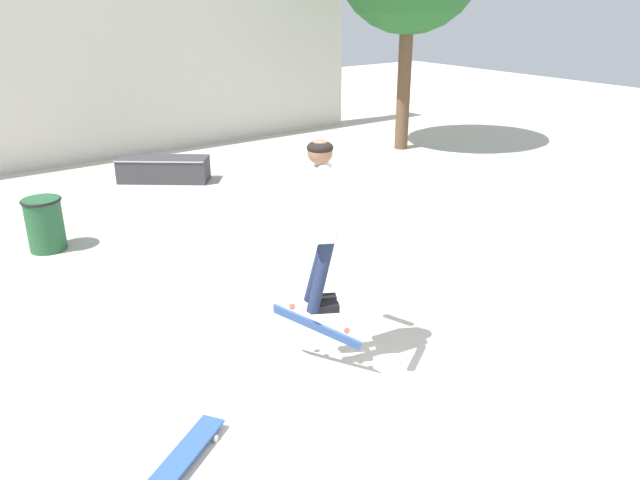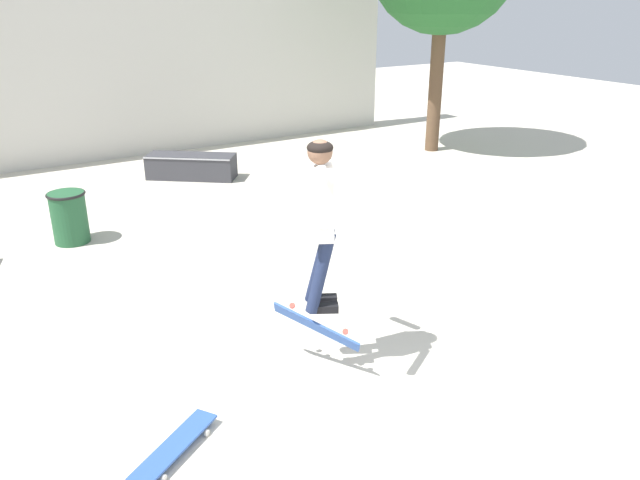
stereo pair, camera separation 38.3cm
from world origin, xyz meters
TOP-DOWN VIEW (x-y plane):
  - ground_plane at (0.00, 0.00)m, footprint 40.00×40.00m
  - building_backdrop at (0.02, 9.94)m, footprint 15.45×0.52m
  - skate_ledge at (1.49, 7.53)m, footprint 1.61×1.43m
  - trash_bin at (-1.10, 5.38)m, footprint 0.52×0.52m
  - skater at (0.22, 0.93)m, footprint 0.61×1.01m
  - skateboard_flipping at (0.16, 0.90)m, footprint 0.56×0.78m
  - skateboard_resting at (-1.36, 0.48)m, footprint 0.84×0.64m

SIDE VIEW (x-z plane):
  - ground_plane at x=0.00m, z-range 0.00..0.00m
  - skateboard_resting at x=-1.36m, z-range 0.03..0.11m
  - skate_ledge at x=1.49m, z-range 0.00..0.45m
  - trash_bin at x=-1.10m, z-range 0.02..0.74m
  - skateboard_flipping at x=0.16m, z-range 0.24..0.65m
  - skater at x=0.22m, z-range 0.76..2.30m
  - building_backdrop at x=0.02m, z-range -0.33..4.53m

